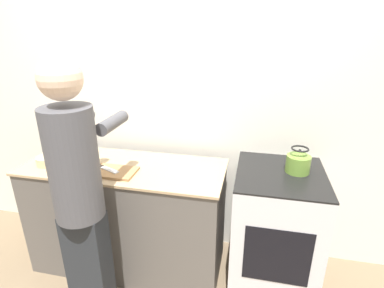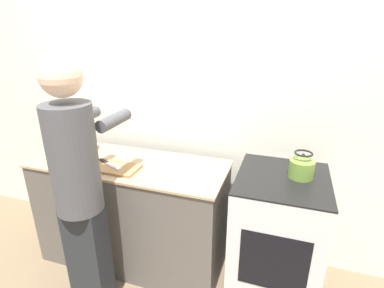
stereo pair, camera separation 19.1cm
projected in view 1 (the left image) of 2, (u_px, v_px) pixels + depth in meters
name	position (u px, v px, depth m)	size (l,w,h in m)	color
wall_back	(182.00, 101.00, 2.38)	(8.00, 0.05, 2.60)	silver
counter	(128.00, 216.00, 2.37)	(1.50, 0.59, 0.89)	#5B5651
oven	(274.00, 230.00, 2.18)	(0.59, 0.64, 0.93)	silver
person	(79.00, 190.00, 1.74)	(0.32, 0.56, 1.72)	#25292E
cutting_board	(108.00, 171.00, 2.11)	(0.40, 0.20, 0.02)	#A87A4C
knife	(105.00, 168.00, 2.13)	(0.25, 0.14, 0.01)	silver
kettle	(298.00, 162.00, 2.00)	(0.16, 0.16, 0.17)	olive
bowl_prep	(47.00, 161.00, 2.22)	(0.15, 0.15, 0.06)	#C6B789
canister_jar	(76.00, 147.00, 2.37)	(0.16, 0.16, 0.13)	#4C4C51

